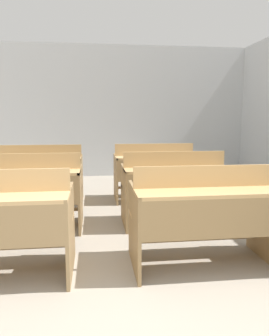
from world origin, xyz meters
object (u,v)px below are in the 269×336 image
Objects in this scene: bench_second_left at (27,189)px; bench_third_left at (40,172)px; wastepaper_bin at (267,179)px; bench_third_right at (154,170)px; bench_second_right at (174,186)px; bench_front_right at (204,213)px.

bench_third_left is (-0.03, 1.21, 0.00)m from bench_second_left.
bench_third_right is at bearing -165.18° from wastepaper_bin.
bench_second_left reaches higher than wastepaper_bin.
bench_second_right is (1.75, 0.01, 0.00)m from bench_second_left.
bench_front_right is 1.00× the size of bench_third_left.
wastepaper_bin is at bearing 14.82° from bench_third_right.
bench_third_right is (-0.00, 2.41, 0.00)m from bench_front_right.
bench_second_right is at bearing 0.20° from bench_second_left.
bench_second_right is 2.90m from wastepaper_bin.
bench_second_left is 1.00× the size of bench_third_right.
wastepaper_bin is (2.25, 3.00, -0.30)m from bench_front_right.
bench_third_left is at bearing 91.60° from bench_second_left.
bench_second_right is 1.23m from bench_third_right.
bench_second_left is 1.00× the size of bench_second_right.
bench_third_left reaches higher than wastepaper_bin.
bench_second_left and bench_third_right have the same top height.
bench_second_right and bench_third_left have the same top height.
bench_third_left is (-1.79, 1.21, 0.00)m from bench_second_right.
bench_front_right and bench_third_right have the same top height.
bench_front_right is 2.09m from bench_second_left.
bench_front_right and bench_second_right have the same top height.
bench_second_right is (0.02, 1.18, 0.00)m from bench_front_right.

